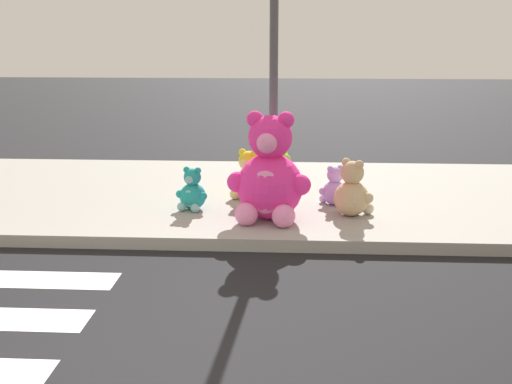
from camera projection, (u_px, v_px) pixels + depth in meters
name	position (u px, v px, depth m)	size (l,w,h in m)	color
sidewalk	(206.00, 196.00, 9.40)	(28.00, 4.40, 0.15)	#9E9B93
sign_pole	(274.00, 78.00, 8.13)	(0.56, 0.11, 3.20)	#4C4C51
plush_pink_large	(269.00, 177.00, 7.85)	(1.03, 0.93, 1.34)	#F22D93
plush_teal	(192.00, 193.00, 8.37)	(0.42, 0.40, 0.57)	teal
plush_lavender	(334.00, 189.00, 8.61)	(0.39, 0.39, 0.54)	#B28CD8
plush_yellow	(248.00, 179.00, 8.93)	(0.49, 0.50, 0.69)	yellow
plush_lime	(281.00, 175.00, 9.31)	(0.42, 0.44, 0.60)	#8CD133
plush_tan	(353.00, 193.00, 8.09)	(0.52, 0.52, 0.73)	tan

